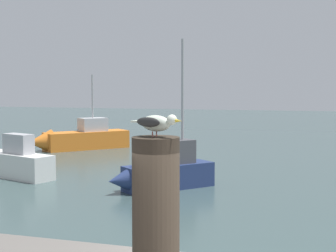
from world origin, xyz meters
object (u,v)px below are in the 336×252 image
(boat_orange, at_px, (78,139))
(boat_navy, at_px, (162,174))
(boat_white, at_px, (11,162))
(mooring_post, at_px, (156,205))
(seagull, at_px, (156,123))

(boat_orange, distance_m, boat_navy, 10.07)
(boat_white, bearing_deg, mooring_post, -51.73)
(seagull, relative_size, boat_orange, 0.09)
(boat_white, height_order, boat_navy, boat_navy)
(boat_orange, xyz_separation_m, boat_navy, (6.62, -7.59, -0.06))
(mooring_post, bearing_deg, boat_navy, 108.11)
(boat_navy, bearing_deg, boat_white, 174.76)
(seagull, relative_size, boat_white, 0.11)
(boat_white, bearing_deg, seagull, -51.72)
(boat_orange, distance_m, boat_white, 7.23)
(mooring_post, height_order, boat_white, mooring_post)
(mooring_post, xyz_separation_m, boat_white, (-8.76, 11.11, -1.69))
(seagull, bearing_deg, boat_orange, 119.02)
(boat_orange, height_order, boat_white, boat_orange)
(mooring_post, xyz_separation_m, boat_navy, (-3.47, 10.62, -1.72))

